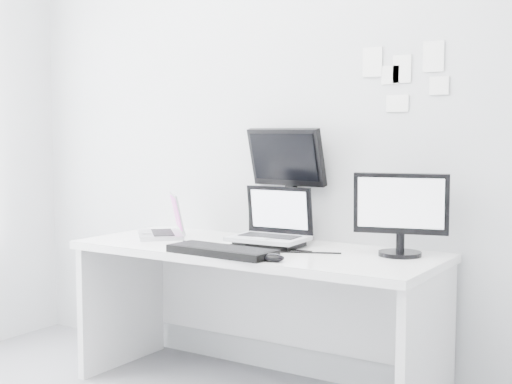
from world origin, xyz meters
The scene contains 15 objects.
back_wall centered at (0.00, 1.60, 1.35)m, with size 3.60×3.60×0.00m, color silver.
desk centered at (0.00, 1.25, 0.36)m, with size 1.80×0.70×0.73m, color white.
macbook centered at (-0.61, 1.27, 0.85)m, with size 0.32×0.24×0.24m, color #B0B0B4.
speaker centered at (-0.13, 1.49, 0.81)m, with size 0.08×0.08×0.15m, color black.
dell_laptop centered at (0.05, 1.30, 0.88)m, with size 0.36×0.28×0.30m, color #B5B7BE.
rear_monitor centered at (0.01, 1.55, 1.03)m, with size 0.44×0.16×0.59m, color black.
samsung_monitor centered at (0.68, 1.40, 0.92)m, with size 0.42×0.19×0.39m, color black.
keyboard centered at (-0.01, 0.99, 0.75)m, with size 0.51×0.18×0.03m, color black.
mouse centered at (0.27, 0.97, 0.75)m, with size 0.10×0.07×0.03m, color black.
wall_note_0 centered at (0.45, 1.59, 1.62)m, with size 0.10×0.00×0.14m, color white.
wall_note_1 centered at (0.60, 1.59, 1.58)m, with size 0.09×0.00×0.13m, color white.
wall_note_2 centered at (0.75, 1.59, 1.63)m, with size 0.10×0.00×0.14m, color white.
wall_note_3 centered at (0.58, 1.59, 1.42)m, with size 0.11×0.00×0.08m, color white.
wall_note_4 centered at (0.78, 1.59, 1.50)m, with size 0.09×0.00×0.08m, color white.
wall_note_5 centered at (0.54, 1.59, 1.55)m, with size 0.09×0.00×0.09m, color white.
Camera 1 is at (1.84, -1.61, 1.29)m, focal length 49.90 mm.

